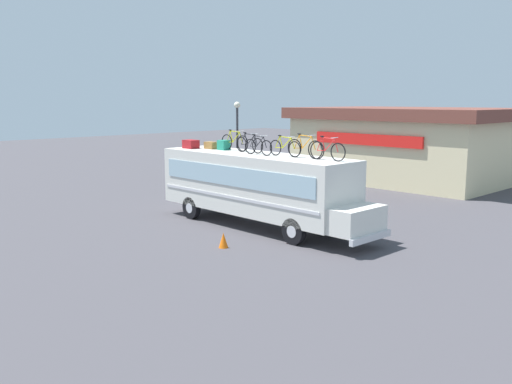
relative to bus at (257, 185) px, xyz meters
name	(u,v)px	position (x,y,z in m)	size (l,w,h in m)	color
ground_plane	(254,226)	(-0.21, 0.00, -1.86)	(120.00, 120.00, 0.00)	#423F44
bus	(257,185)	(0.00, 0.00, 0.00)	(11.12, 2.57, 3.18)	silver
luggage_bag_1	(191,144)	(-4.21, -0.37, 1.52)	(0.71, 0.52, 0.40)	maroon
luggage_bag_2	(211,145)	(-3.37, 0.18, 1.49)	(0.61, 0.38, 0.33)	olive
luggage_bag_3	(224,145)	(-2.53, 0.27, 1.55)	(0.48, 0.44, 0.45)	#1E7F66
rooftop_bicycle_1	(235,142)	(-1.90, 0.37, 1.72)	(1.81, 0.44, 0.96)	black
rooftop_bicycle_2	(249,144)	(-0.72, 0.19, 1.69)	(1.71, 0.44, 0.89)	black
rooftop_bicycle_3	(258,146)	(0.30, -0.25, 1.69)	(1.63, 0.44, 0.87)	black
rooftop_bicycle_4	(285,148)	(1.49, 0.12, 1.69)	(1.73, 0.44, 0.87)	black
rooftop_bicycle_5	(305,148)	(2.49, 0.21, 1.73)	(1.83, 0.44, 0.98)	black
rooftop_bicycle_6	(327,150)	(3.65, 0.20, 1.71)	(1.73, 0.44, 0.94)	black
roadside_building	(406,143)	(-3.17, 17.16, 0.66)	(14.15, 9.84, 4.94)	beige
traffic_cone	(223,240)	(1.64, -3.36, -1.57)	(0.36, 0.36, 0.57)	orange
street_lamp	(237,134)	(-7.63, 5.68, 1.58)	(0.37, 0.37, 5.36)	#38383D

